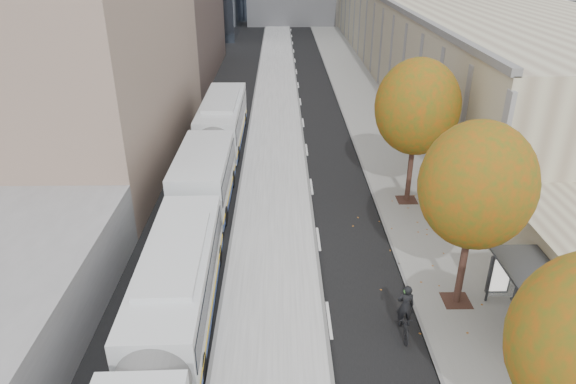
{
  "coord_description": "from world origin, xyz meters",
  "views": [
    {
      "loc": [
        -3.48,
        -3.62,
        13.19
      ],
      "look_at": [
        -3.14,
        18.19,
        2.5
      ],
      "focal_mm": 32.0,
      "sensor_mm": 36.0,
      "label": 1
    }
  ],
  "objects_px": {
    "bus_shelter": "(542,288)",
    "cyclist": "(404,317)",
    "distant_car": "(232,96)",
    "bus_near": "(160,356)",
    "bus_far": "(216,140)"
  },
  "relations": [
    {
      "from": "bus_shelter",
      "to": "distant_car",
      "type": "relative_size",
      "value": 1.15
    },
    {
      "from": "bus_near",
      "to": "bus_far",
      "type": "distance_m",
      "value": 18.9
    },
    {
      "from": "bus_near",
      "to": "bus_shelter",
      "type": "bearing_deg",
      "value": 9.2
    },
    {
      "from": "bus_near",
      "to": "distant_car",
      "type": "height_order",
      "value": "bus_near"
    },
    {
      "from": "bus_shelter",
      "to": "distant_car",
      "type": "height_order",
      "value": "bus_shelter"
    },
    {
      "from": "bus_far",
      "to": "bus_shelter",
      "type": "bearing_deg",
      "value": -50.86
    },
    {
      "from": "bus_shelter",
      "to": "cyclist",
      "type": "xyz_separation_m",
      "value": [
        -4.69,
        0.2,
        -1.37
      ]
    },
    {
      "from": "bus_shelter",
      "to": "distant_car",
      "type": "distance_m",
      "value": 33.71
    },
    {
      "from": "bus_near",
      "to": "distant_car",
      "type": "xyz_separation_m",
      "value": [
        -0.51,
        33.26,
        -0.91
      ]
    },
    {
      "from": "bus_near",
      "to": "bus_far",
      "type": "relative_size",
      "value": 0.93
    },
    {
      "from": "bus_shelter",
      "to": "cyclist",
      "type": "height_order",
      "value": "bus_shelter"
    },
    {
      "from": "bus_near",
      "to": "distant_car",
      "type": "relative_size",
      "value": 4.51
    },
    {
      "from": "bus_shelter",
      "to": "bus_near",
      "type": "distance_m",
      "value": 13.23
    },
    {
      "from": "bus_far",
      "to": "distant_car",
      "type": "distance_m",
      "value": 14.4
    },
    {
      "from": "cyclist",
      "to": "distant_car",
      "type": "bearing_deg",
      "value": 106.78
    }
  ]
}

